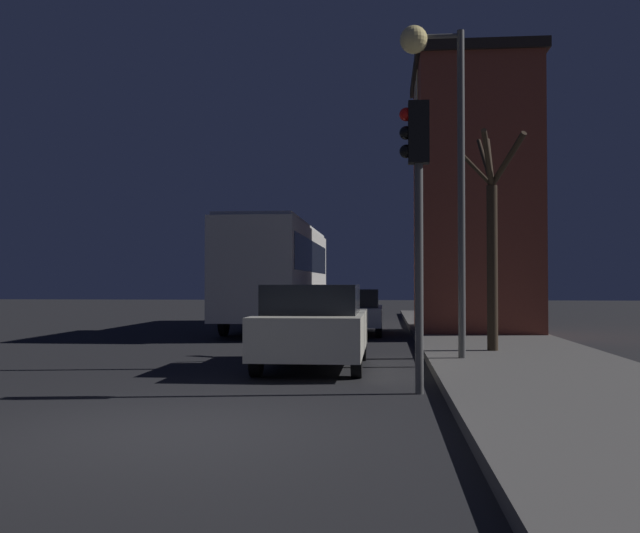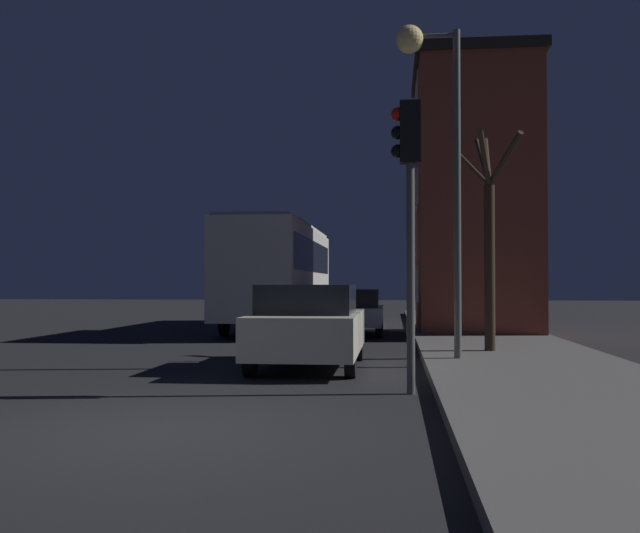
# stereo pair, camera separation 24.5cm
# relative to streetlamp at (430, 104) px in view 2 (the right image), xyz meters

# --- Properties ---
(ground_plane) EXTENTS (120.00, 120.00, 0.00)m
(ground_plane) POSITION_rel_streetlamp_xyz_m (-3.31, -6.29, -5.05)
(ground_plane) COLOR black
(sidewalk) EXTENTS (3.75, 60.00, 0.17)m
(sidewalk) POSITION_rel_streetlamp_xyz_m (1.73, -6.29, -4.97)
(sidewalk) COLOR #514F4C
(sidewalk) RESTS_ON ground
(brick_building) EXTENTS (3.69, 5.24, 8.25)m
(brick_building) POSITION_rel_streetlamp_xyz_m (1.78, 8.70, -0.74)
(brick_building) COLOR brown
(brick_building) RESTS_ON sidewalk
(streetlamp) EXTENTS (1.24, 0.54, 6.43)m
(streetlamp) POSITION_rel_streetlamp_xyz_m (0.00, 0.00, 0.00)
(streetlamp) COLOR #4C4C4C
(streetlamp) RESTS_ON sidewalk
(traffic_light) EXTENTS (0.43, 0.24, 4.23)m
(traffic_light) POSITION_rel_streetlamp_xyz_m (-0.50, -3.46, -2.01)
(traffic_light) COLOR #4C4C4C
(traffic_light) RESTS_ON ground
(bare_tree) EXTENTS (1.33, 2.42, 4.73)m
(bare_tree) POSITION_rel_streetlamp_xyz_m (1.31, 1.57, -2.40)
(bare_tree) COLOR #2D2319
(bare_tree) RESTS_ON sidewalk
(bus) EXTENTS (2.44, 11.20, 3.60)m
(bus) POSITION_rel_streetlamp_xyz_m (-4.68, 10.97, -2.91)
(bus) COLOR beige
(bus) RESTS_ON ground
(car_near_lane) EXTENTS (1.89, 4.19, 1.57)m
(car_near_lane) POSITION_rel_streetlamp_xyz_m (-2.29, -0.50, -4.24)
(car_near_lane) COLOR beige
(car_near_lane) RESTS_ON ground
(car_mid_lane) EXTENTS (1.80, 3.83, 1.41)m
(car_mid_lane) POSITION_rel_streetlamp_xyz_m (-1.95, 8.30, -4.31)
(car_mid_lane) COLOR #B7BABF
(car_mid_lane) RESTS_ON ground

